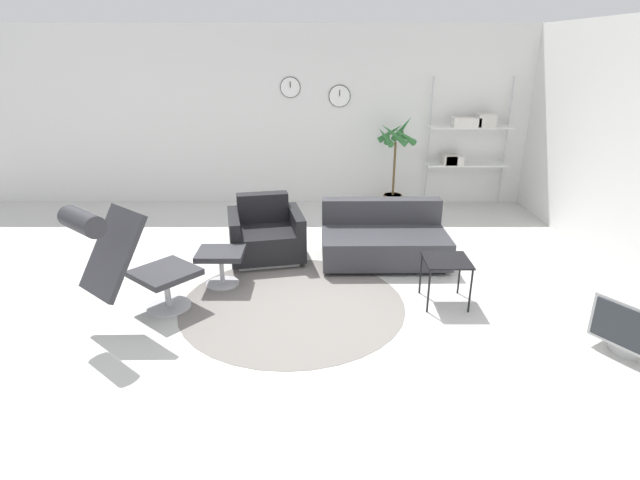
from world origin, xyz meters
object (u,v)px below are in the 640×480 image
(ottoman, at_px, (219,259))
(couch_low, at_px, (382,241))
(armchair_red, at_px, (264,236))
(potted_plant, at_px, (392,165))
(side_table, at_px, (445,264))
(lounge_chair, at_px, (124,255))
(shelf_unit, at_px, (465,139))
(crt_television, at_px, (635,321))

(ottoman, xyz_separation_m, couch_low, (1.86, 0.70, -0.05))
(armchair_red, bearing_deg, potted_plant, -144.39)
(armchair_red, relative_size, side_table, 2.12)
(armchair_red, height_order, couch_low, armchair_red)
(lounge_chair, xyz_separation_m, side_table, (3.04, 0.39, -0.26))
(shelf_unit, bearing_deg, armchair_red, -143.80)
(couch_low, bearing_deg, armchair_red, -2.99)
(lounge_chair, relative_size, shelf_unit, 0.59)
(armchair_red, bearing_deg, shelf_unit, -155.52)
(armchair_red, bearing_deg, side_table, 137.01)
(ottoman, bearing_deg, lounge_chair, -130.66)
(ottoman, relative_size, side_table, 1.04)
(potted_plant, bearing_deg, shelf_unit, 9.89)
(side_table, xyz_separation_m, shelf_unit, (1.06, 3.37, 0.66))
(ottoman, bearing_deg, shelf_unit, 40.89)
(lounge_chair, distance_m, shelf_unit, 5.57)
(lounge_chair, height_order, couch_low, lounge_chair)
(ottoman, distance_m, couch_low, 1.98)
(potted_plant, height_order, shelf_unit, shelf_unit)
(couch_low, relative_size, crt_television, 2.07)
(ottoman, height_order, couch_low, couch_low)
(couch_low, distance_m, shelf_unit, 2.86)
(crt_television, bearing_deg, ottoman, 37.54)
(crt_television, bearing_deg, shelf_unit, -28.53)
(couch_low, bearing_deg, potted_plant, -101.37)
(couch_low, distance_m, side_table, 1.23)
(ottoman, bearing_deg, couch_low, 20.60)
(ottoman, height_order, crt_television, crt_television)
(lounge_chair, height_order, side_table, lounge_chair)
(side_table, bearing_deg, potted_plant, 91.83)
(lounge_chair, relative_size, side_table, 2.49)
(ottoman, distance_m, armchair_red, 0.86)
(armchair_red, bearing_deg, ottoman, 49.82)
(lounge_chair, distance_m, side_table, 3.07)
(potted_plant, bearing_deg, side_table, -88.17)
(armchair_red, height_order, side_table, armchair_red)
(armchair_red, xyz_separation_m, side_table, (1.94, -1.18, 0.15))
(couch_low, relative_size, potted_plant, 1.00)
(armchair_red, distance_m, shelf_unit, 3.80)
(lounge_chair, distance_m, couch_low, 2.99)
(side_table, bearing_deg, shelf_unit, 72.54)
(crt_television, xyz_separation_m, shelf_unit, (-0.36, 4.26, 0.81))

